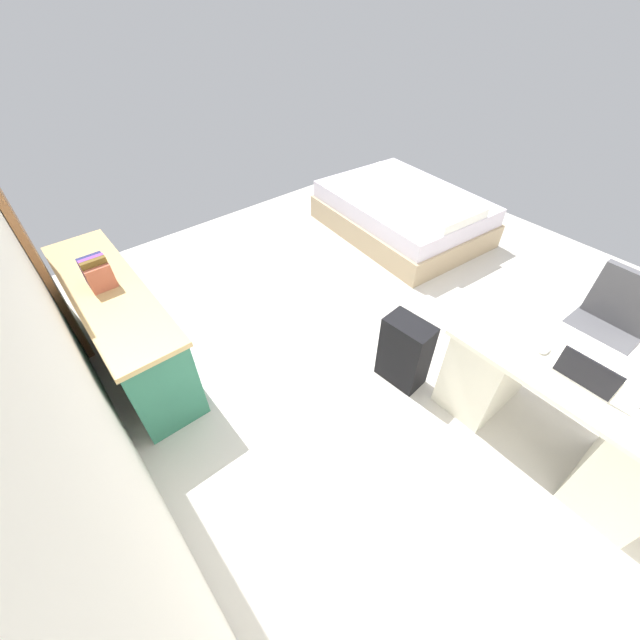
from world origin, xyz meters
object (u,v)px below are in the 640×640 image
at_px(desk, 556,406).
at_px(suitcase_black, 405,352).
at_px(bed, 403,213).
at_px(office_chair, 596,337).
at_px(computer_mouse, 544,349).
at_px(figurine_small, 90,263).
at_px(credenza, 124,326).
at_px(laptop, 587,375).

relative_size(desk, suitcase_black, 2.42).
bearing_deg(bed, desk, 150.78).
height_order(office_chair, computer_mouse, office_chair).
xyz_separation_m(desk, figurine_small, (2.87, 1.90, 0.42)).
distance_m(credenza, figurine_small, 0.53).
distance_m(desk, office_chair, 0.82).
distance_m(bed, figurine_small, 3.39).
bearing_deg(credenza, computer_mouse, -141.28).
height_order(credenza, figurine_small, figurine_small).
xyz_separation_m(office_chair, laptop, (-0.15, 0.87, 0.38)).
relative_size(suitcase_black, computer_mouse, 5.96).
distance_m(desk, credenza, 3.19).
distance_m(credenza, bed, 3.33).
xyz_separation_m(credenza, computer_mouse, (-2.34, -1.88, 0.38)).
bearing_deg(bed, suitcase_black, 131.76).
distance_m(laptop, figurine_small, 3.44).
height_order(suitcase_black, figurine_small, figurine_small).
bearing_deg(computer_mouse, figurine_small, 35.34).
xyz_separation_m(desk, suitcase_black, (0.99, 0.32, -0.09)).
bearing_deg(bed, figurine_small, 84.74).
bearing_deg(credenza, desk, -143.49).
relative_size(computer_mouse, figurine_small, 0.91).
bearing_deg(laptop, suitcase_black, 14.23).
height_order(bed, suitcase_black, suitcase_black).
xyz_separation_m(computer_mouse, figurine_small, (2.65, 1.88, 0.05)).
height_order(desk, laptop, laptop).
height_order(desk, bed, desk).
relative_size(desk, bed, 0.72).
relative_size(credenza, computer_mouse, 18.00).
bearing_deg(laptop, bed, -29.87).
distance_m(desk, computer_mouse, 0.43).
height_order(bed, computer_mouse, computer_mouse).
bearing_deg(suitcase_black, office_chair, -132.58).
xyz_separation_m(office_chair, suitcase_black, (0.89, 1.13, -0.12)).
bearing_deg(desk, suitcase_black, 18.02).
distance_m(suitcase_black, computer_mouse, 0.95).
bearing_deg(office_chair, suitcase_black, 52.02).
bearing_deg(computer_mouse, bed, -31.84).
distance_m(office_chair, bed, 2.54).
relative_size(bed, computer_mouse, 20.13).
distance_m(computer_mouse, figurine_small, 3.25).
distance_m(office_chair, figurine_small, 3.89).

